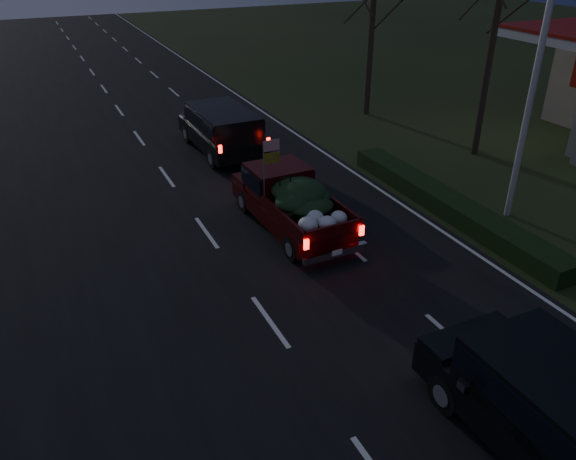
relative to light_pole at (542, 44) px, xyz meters
name	(u,v)px	position (x,y,z in m)	size (l,w,h in m)	color
ground	(270,322)	(-9.50, -2.00, -5.48)	(120.00, 120.00, 0.00)	black
road_asphalt	(270,321)	(-9.50, -2.00, -5.47)	(14.00, 120.00, 0.02)	black
hedge_row	(448,204)	(-1.70, 1.00, -5.18)	(1.00, 10.00, 0.60)	black
light_pole	(542,44)	(0.00, 0.00, 0.00)	(0.50, 0.90, 9.16)	silver
bare_tree_far	(373,6)	(2.00, 12.00, -0.25)	(3.60, 3.60, 7.00)	black
pickup_truck	(291,198)	(-6.93, 2.26, -4.48)	(2.10, 5.16, 2.68)	#380708
lead_suv	(222,126)	(-6.59, 9.67, -4.33)	(2.29, 5.34, 1.53)	black
rear_suv	(571,416)	(-6.51, -7.91, -4.33)	(2.47, 5.31, 1.53)	black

